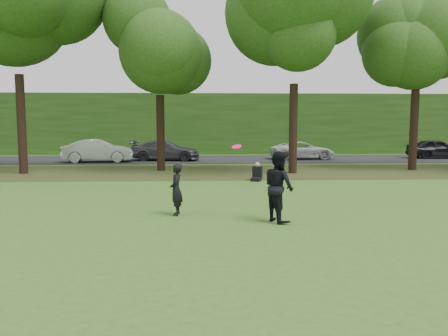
# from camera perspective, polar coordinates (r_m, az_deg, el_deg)

# --- Properties ---
(ground) EXTENTS (120.00, 120.00, 0.00)m
(ground) POSITION_cam_1_polar(r_m,az_deg,el_deg) (10.57, 1.12, -8.58)
(ground) COLOR #355B1C
(ground) RESTS_ON ground
(leaf_litter) EXTENTS (60.00, 7.00, 0.01)m
(leaf_litter) POSITION_cam_1_polar(r_m,az_deg,el_deg) (23.37, -1.07, -0.51)
(leaf_litter) COLOR #423617
(leaf_litter) RESTS_ON ground
(street) EXTENTS (70.00, 7.00, 0.02)m
(street) POSITION_cam_1_polar(r_m,az_deg,el_deg) (31.33, -1.52, 1.16)
(street) COLOR black
(street) RESTS_ON ground
(far_hedge) EXTENTS (70.00, 3.00, 5.00)m
(far_hedge) POSITION_cam_1_polar(r_m,az_deg,el_deg) (37.21, -1.74, 5.77)
(far_hedge) COLOR #1F4714
(far_hedge) RESTS_ON ground
(player_left) EXTENTS (0.37, 0.55, 1.48)m
(player_left) POSITION_cam_1_polar(r_m,az_deg,el_deg) (12.56, -6.25, -2.82)
(player_left) COLOR black
(player_left) RESTS_ON ground
(player_right) EXTENTS (1.02, 1.13, 1.90)m
(player_right) POSITION_cam_1_polar(r_m,az_deg,el_deg) (11.76, 7.16, -2.41)
(player_right) COLOR black
(player_right) RESTS_ON ground
(parked_cars) EXTENTS (40.40, 3.89, 1.50)m
(parked_cars) POSITION_cam_1_polar(r_m,az_deg,el_deg) (30.48, -3.26, 2.33)
(parked_cars) COLOR black
(parked_cars) RESTS_ON street
(frisbee) EXTENTS (0.35, 0.33, 0.17)m
(frisbee) POSITION_cam_1_polar(r_m,az_deg,el_deg) (12.05, 1.67, 2.78)
(frisbee) COLOR #FC155E
(frisbee) RESTS_ON ground
(seated_person) EXTENTS (0.62, 0.82, 0.83)m
(seated_person) POSITION_cam_1_polar(r_m,az_deg,el_deg) (20.02, 4.34, -0.75)
(seated_person) COLOR black
(seated_person) RESTS_ON ground
(tree_line) EXTENTS (55.30, 7.90, 12.31)m
(tree_line) POSITION_cam_1_polar(r_m,az_deg,el_deg) (23.72, -1.97, 18.64)
(tree_line) COLOR black
(tree_line) RESTS_ON ground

